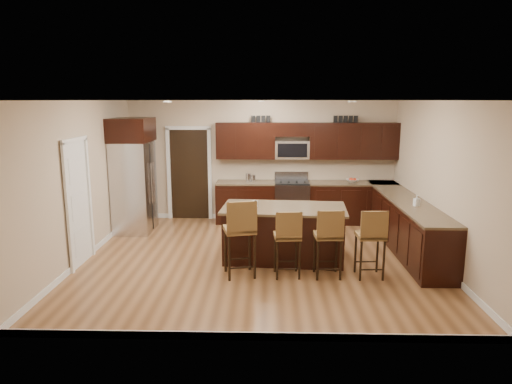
{
  "coord_description": "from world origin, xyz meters",
  "views": [
    {
      "loc": [
        0.14,
        -7.53,
        2.71
      ],
      "look_at": [
        -0.06,
        0.4,
        1.1
      ],
      "focal_mm": 32.0,
      "sensor_mm": 36.0,
      "label": 1
    }
  ],
  "objects_px": {
    "range": "(292,202)",
    "refrigerator": "(134,174)",
    "island": "(284,235)",
    "stool_extra": "(372,236)",
    "stool_right": "(329,235)",
    "stool_left": "(240,229)",
    "stool_mid": "(288,236)"
  },
  "relations": [
    {
      "from": "refrigerator",
      "to": "island",
      "type": "bearing_deg",
      "value": -28.35
    },
    {
      "from": "stool_left",
      "to": "stool_extra",
      "type": "xyz_separation_m",
      "value": [
        2.0,
        0.01,
        -0.09
      ]
    },
    {
      "from": "stool_mid",
      "to": "stool_extra",
      "type": "xyz_separation_m",
      "value": [
        1.27,
        -0.0,
        0.01
      ]
    },
    {
      "from": "island",
      "to": "range",
      "type": "bearing_deg",
      "value": 88.29
    },
    {
      "from": "stool_right",
      "to": "refrigerator",
      "type": "bearing_deg",
      "value": 143.55
    },
    {
      "from": "stool_mid",
      "to": "stool_right",
      "type": "distance_m",
      "value": 0.62
    },
    {
      "from": "island",
      "to": "refrigerator",
      "type": "bearing_deg",
      "value": 156.02
    },
    {
      "from": "stool_right",
      "to": "stool_extra",
      "type": "bearing_deg",
      "value": -2.54
    },
    {
      "from": "range",
      "to": "stool_extra",
      "type": "distance_m",
      "value": 3.45
    },
    {
      "from": "stool_mid",
      "to": "stool_right",
      "type": "height_order",
      "value": "stool_right"
    },
    {
      "from": "stool_left",
      "to": "range",
      "type": "bearing_deg",
      "value": 59.97
    },
    {
      "from": "refrigerator",
      "to": "stool_extra",
      "type": "distance_m",
      "value": 5.04
    },
    {
      "from": "stool_left",
      "to": "stool_right",
      "type": "xyz_separation_m",
      "value": [
        1.35,
        0.01,
        -0.09
      ]
    },
    {
      "from": "stool_right",
      "to": "stool_extra",
      "type": "relative_size",
      "value": 1.0
    },
    {
      "from": "range",
      "to": "stool_mid",
      "type": "relative_size",
      "value": 1.04
    },
    {
      "from": "island",
      "to": "stool_extra",
      "type": "distance_m",
      "value": 1.58
    },
    {
      "from": "range",
      "to": "refrigerator",
      "type": "relative_size",
      "value": 0.47
    },
    {
      "from": "stool_left",
      "to": "refrigerator",
      "type": "distance_m",
      "value": 3.45
    },
    {
      "from": "stool_left",
      "to": "stool_right",
      "type": "bearing_deg",
      "value": -13.61
    },
    {
      "from": "range",
      "to": "stool_mid",
      "type": "bearing_deg",
      "value": -93.94
    },
    {
      "from": "refrigerator",
      "to": "stool_left",
      "type": "bearing_deg",
      "value": -46.69
    },
    {
      "from": "island",
      "to": "stool_extra",
      "type": "bearing_deg",
      "value": -28.51
    },
    {
      "from": "island",
      "to": "refrigerator",
      "type": "xyz_separation_m",
      "value": [
        -3.04,
        1.64,
        0.77
      ]
    },
    {
      "from": "stool_extra",
      "to": "island",
      "type": "bearing_deg",
      "value": 144.58
    },
    {
      "from": "stool_left",
      "to": "refrigerator",
      "type": "relative_size",
      "value": 0.52
    },
    {
      "from": "range",
      "to": "refrigerator",
      "type": "xyz_separation_m",
      "value": [
        -3.3,
        -0.79,
        0.73
      ]
    },
    {
      "from": "island",
      "to": "stool_left",
      "type": "bearing_deg",
      "value": -124.75
    },
    {
      "from": "range",
      "to": "island",
      "type": "relative_size",
      "value": 0.51
    },
    {
      "from": "stool_left",
      "to": "stool_right",
      "type": "distance_m",
      "value": 1.35
    },
    {
      "from": "stool_extra",
      "to": "stool_right",
      "type": "bearing_deg",
      "value": 177.46
    },
    {
      "from": "range",
      "to": "island",
      "type": "bearing_deg",
      "value": -96.07
    },
    {
      "from": "range",
      "to": "refrigerator",
      "type": "bearing_deg",
      "value": -166.53
    }
  ]
}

